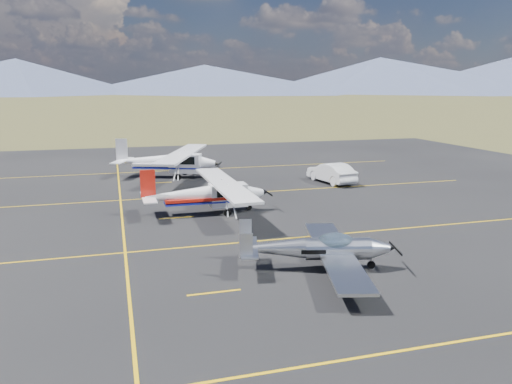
{
  "coord_description": "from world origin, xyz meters",
  "views": [
    {
      "loc": [
        -6.22,
        -20.29,
        7.38
      ],
      "look_at": [
        1.28,
        5.88,
        1.6
      ],
      "focal_mm": 35.0,
      "sensor_mm": 36.0,
      "label": 1
    }
  ],
  "objects": [
    {
      "name": "aircraft_plain",
      "position": [
        -2.03,
        20.71,
        1.4
      ],
      "size": [
        8.8,
        12.24,
        3.16
      ],
      "rotation": [
        0.0,
        0.0,
        -0.36
      ],
      "color": "white",
      "rests_on": "apron"
    },
    {
      "name": "ground",
      "position": [
        0.0,
        0.0,
        0.0
      ],
      "size": [
        1600.0,
        1600.0,
        0.0
      ],
      "primitive_type": "plane",
      "color": "#383D1C",
      "rests_on": "ground"
    },
    {
      "name": "apron",
      "position": [
        0.0,
        7.0,
        0.0
      ],
      "size": [
        72.0,
        72.0,
        0.02
      ],
      "primitive_type": "cube",
      "color": "black",
      "rests_on": "ground"
    },
    {
      "name": "aircraft_low_wing",
      "position": [
        1.62,
        -2.35,
        0.9
      ],
      "size": [
        6.3,
        8.62,
        1.87
      ],
      "rotation": [
        0.0,
        0.0,
        -0.25
      ],
      "color": "silver",
      "rests_on": "apron"
    },
    {
      "name": "sedan",
      "position": [
        9.97,
        14.89,
        0.79
      ],
      "size": [
        2.43,
        4.96,
        1.56
      ],
      "primitive_type": "imported",
      "rotation": [
        0.0,
        0.0,
        3.31
      ],
      "color": "silver",
      "rests_on": "apron"
    },
    {
      "name": "aircraft_cessna",
      "position": [
        -1.13,
        8.02,
        1.23
      ],
      "size": [
        6.53,
        10.89,
        2.77
      ],
      "rotation": [
        0.0,
        0.0,
        0.01
      ],
      "color": "silver",
      "rests_on": "apron"
    }
  ]
}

